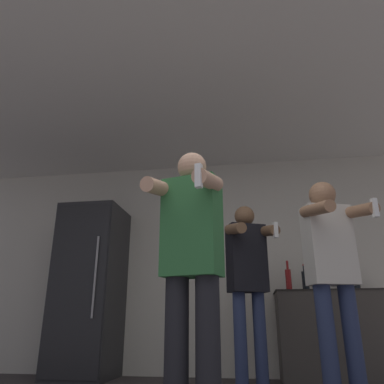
{
  "coord_description": "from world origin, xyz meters",
  "views": [
    {
      "loc": [
        0.26,
        -1.65,
        0.56
      ],
      "look_at": [
        -0.09,
        0.6,
        1.36
      ],
      "focal_mm": 35.0,
      "sensor_mm": 36.0,
      "label": 1
    }
  ],
  "objects": [
    {
      "name": "bottle_green_wine",
      "position": [
        0.94,
        2.58,
        1.0
      ],
      "size": [
        0.09,
        0.09,
        0.29
      ],
      "color": "silver",
      "rests_on": "counter"
    },
    {
      "name": "counter",
      "position": [
        1.07,
        2.63,
        0.45
      ],
      "size": [
        1.13,
        0.59,
        0.89
      ],
      "color": "#47423D",
      "rests_on": "ground_plane"
    },
    {
      "name": "wall_back",
      "position": [
        0.0,
        2.94,
        1.27
      ],
      "size": [
        7.0,
        0.06,
        2.55
      ],
      "color": "beige",
      "rests_on": "ground_plane"
    },
    {
      "name": "bottle_clear_vodka",
      "position": [
        0.84,
        2.58,
        1.01
      ],
      "size": [
        0.07,
        0.07,
        0.29
      ],
      "color": "black",
      "rests_on": "counter"
    },
    {
      "name": "bottle_tall_gin",
      "position": [
        0.66,
        2.58,
        1.02
      ],
      "size": [
        0.06,
        0.06,
        0.33
      ],
      "color": "maroon",
      "rests_on": "counter"
    },
    {
      "name": "ceiling_slab",
      "position": [
        0.0,
        1.45,
        2.57
      ],
      "size": [
        7.0,
        3.43,
        0.05
      ],
      "color": "silver",
      "rests_on": "wall_back"
    },
    {
      "name": "bottle_dark_rum",
      "position": [
        1.34,
        2.58,
        1.0
      ],
      "size": [
        0.09,
        0.09,
        0.27
      ],
      "color": "black",
      "rests_on": "counter"
    },
    {
      "name": "refrigerator",
      "position": [
        -1.59,
        2.56,
        0.95
      ],
      "size": [
        0.67,
        0.73,
        1.9
      ],
      "color": "#262628",
      "rests_on": "ground_plane"
    },
    {
      "name": "person_spectator_back",
      "position": [
        0.23,
        1.88,
        1.0
      ],
      "size": [
        0.51,
        0.53,
        1.65
      ],
      "color": "navy",
      "rests_on": "ground_plane"
    },
    {
      "name": "bottle_red_label",
      "position": [
        1.22,
        2.58,
        1.01
      ],
      "size": [
        0.08,
        0.08,
        0.3
      ],
      "color": "silver",
      "rests_on": "counter"
    },
    {
      "name": "person_woman_foreground",
      "position": [
        -0.09,
        0.59,
        0.91
      ],
      "size": [
        0.49,
        0.49,
        1.64
      ],
      "color": "black",
      "rests_on": "ground_plane"
    },
    {
      "name": "person_man_side",
      "position": [
        0.89,
        1.43,
        1.01
      ],
      "size": [
        0.54,
        0.61,
        1.69
      ],
      "color": "navy",
      "rests_on": "ground_plane"
    }
  ]
}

